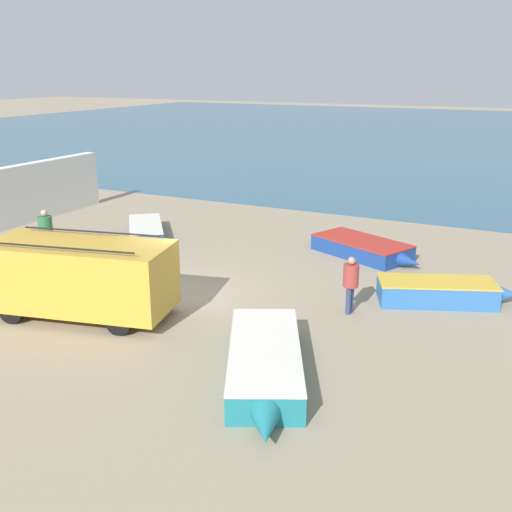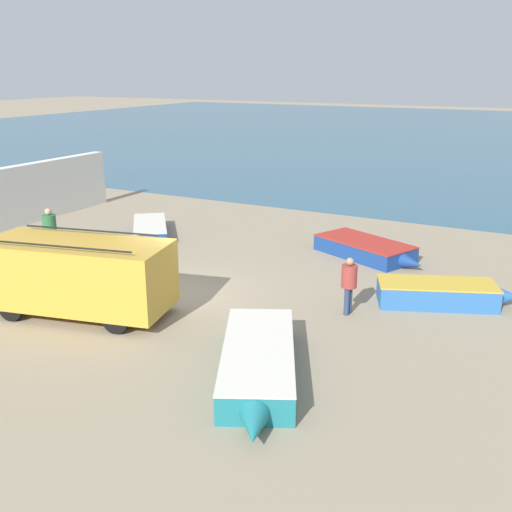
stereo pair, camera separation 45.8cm
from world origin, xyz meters
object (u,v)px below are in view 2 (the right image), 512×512
(parked_van, at_px, (78,274))
(fishing_rowboat_1, at_px, (442,294))
(fishing_rowboat_0, at_px, (150,228))
(fisherman_1, at_px, (349,281))
(fisherman_0, at_px, (50,228))
(fishing_rowboat_3, at_px, (367,249))
(fishing_rowboat_2, at_px, (258,364))

(parked_van, distance_m, fishing_rowboat_1, 10.30)
(fishing_rowboat_0, height_order, fishing_rowboat_1, fishing_rowboat_1)
(fishing_rowboat_0, height_order, fisherman_1, fisherman_1)
(fishing_rowboat_1, height_order, fisherman_0, fisherman_0)
(parked_van, bearing_deg, fishing_rowboat_1, -161.19)
(fishing_rowboat_0, bearing_deg, fisherman_1, -150.59)
(parked_van, relative_size, fisherman_1, 3.32)
(fishing_rowboat_3, bearing_deg, fisherman_1, -53.91)
(fishing_rowboat_0, height_order, fishing_rowboat_2, fishing_rowboat_2)
(parked_van, distance_m, fisherman_0, 5.72)
(parked_van, xyz_separation_m, fishing_rowboat_0, (-3.39, 7.58, -0.89))
(parked_van, height_order, fishing_rowboat_2, parked_van)
(parked_van, distance_m, fishing_rowboat_2, 6.17)
(fishing_rowboat_2, height_order, fisherman_0, fisherman_0)
(fishing_rowboat_3, height_order, fisherman_1, fisherman_1)
(fishing_rowboat_2, distance_m, fisherman_0, 11.50)
(parked_van, relative_size, fishing_rowboat_2, 1.05)
(parked_van, xyz_separation_m, fisherman_0, (-4.58, 3.42, -0.07))
(fisherman_0, bearing_deg, fishing_rowboat_1, 75.05)
(fishing_rowboat_1, height_order, fishing_rowboat_3, fishing_rowboat_1)
(parked_van, distance_m, fishing_rowboat_0, 8.35)
(fishing_rowboat_2, bearing_deg, fishing_rowboat_3, 157.92)
(parked_van, xyz_separation_m, fisherman_1, (6.59, 3.41, -0.17))
(fishing_rowboat_0, relative_size, fisherman_1, 2.33)
(fishing_rowboat_1, relative_size, fisherman_0, 2.26)
(fishing_rowboat_0, bearing_deg, fisherman_0, 126.06)
(fishing_rowboat_2, xyz_separation_m, fisherman_0, (-10.62, 4.33, 0.75))
(parked_van, bearing_deg, fisherman_1, -165.21)
(fisherman_0, bearing_deg, fishing_rowboat_0, 140.84)
(fishing_rowboat_2, bearing_deg, fisherman_1, 146.99)
(parked_van, height_order, fishing_rowboat_1, parked_van)
(fishing_rowboat_0, bearing_deg, parked_van, 166.16)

